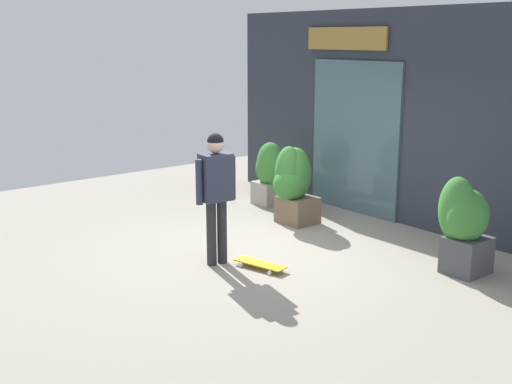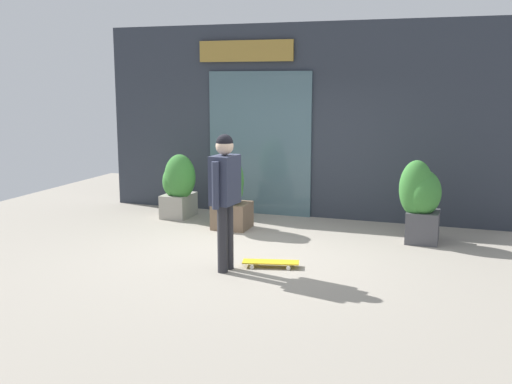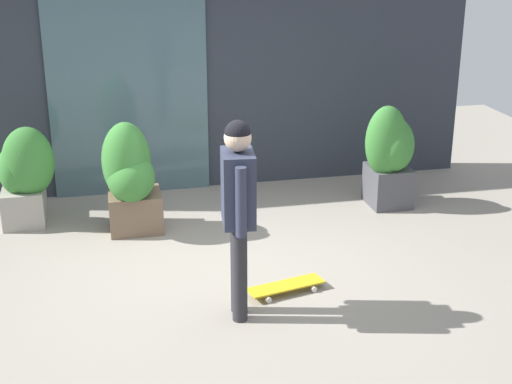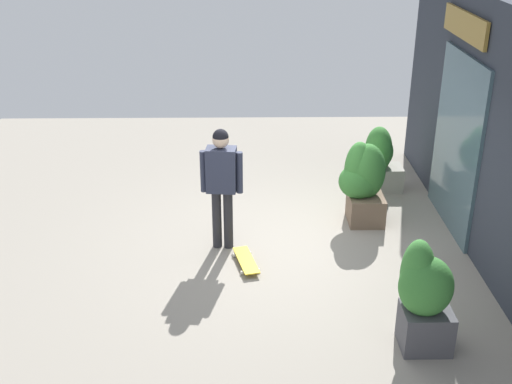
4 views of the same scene
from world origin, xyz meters
TOP-DOWN VIEW (x-y plane):
  - ground_plane at (0.00, 0.00)m, footprint 12.00×12.00m
  - building_facade at (-0.04, 2.73)m, footprint 7.31×0.31m
  - skateboarder at (-0.01, -0.79)m, footprint 0.30×0.58m
  - skateboard at (0.49, -0.46)m, footprint 0.76×0.37m
  - planter_box_left at (2.23, 1.43)m, footprint 0.61×0.60m
  - planter_box_right at (-1.94, 1.77)m, footprint 0.62×0.67m
  - planter_box_mid at (-0.81, 1.29)m, footprint 0.62×0.70m

SIDE VIEW (x-z plane):
  - ground_plane at x=0.00m, z-range 0.00..0.00m
  - skateboard at x=0.49m, z-range 0.02..0.10m
  - planter_box_right at x=-1.94m, z-range 0.00..1.14m
  - planter_box_left at x=2.23m, z-range 0.03..1.28m
  - planter_box_mid at x=-0.81m, z-range 0.04..1.30m
  - skateboarder at x=-0.01m, z-range 0.20..1.95m
  - building_facade at x=-0.04m, z-range -0.01..3.38m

